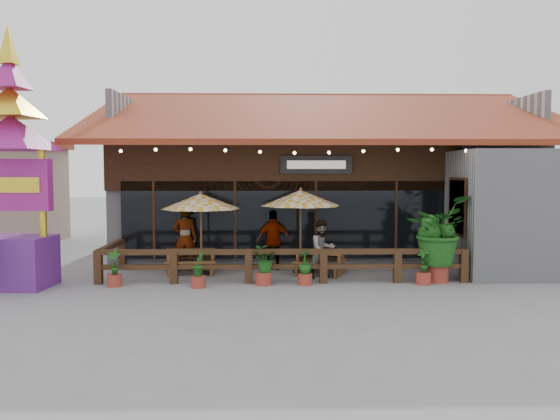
{
  "coord_description": "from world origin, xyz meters",
  "views": [
    {
      "loc": [
        -1.98,
        -14.95,
        2.98
      ],
      "look_at": [
        -1.62,
        1.5,
        1.83
      ],
      "focal_mm": 35.0,
      "sensor_mm": 36.0,
      "label": 1
    }
  ],
  "objects_px": {
    "picnic_table_left": "(191,257)",
    "picnic_table_right": "(321,259)",
    "umbrella_right": "(301,198)",
    "tropical_plant": "(437,233)",
    "thai_sign_tower": "(11,140)",
    "umbrella_left": "(201,202)"
  },
  "relations": [
    {
      "from": "picnic_table_left",
      "to": "picnic_table_right",
      "type": "height_order",
      "value": "picnic_table_left"
    },
    {
      "from": "umbrella_right",
      "to": "tropical_plant",
      "type": "relative_size",
      "value": 1.14
    },
    {
      "from": "thai_sign_tower",
      "to": "tropical_plant",
      "type": "bearing_deg",
      "value": 2.56
    },
    {
      "from": "umbrella_left",
      "to": "picnic_table_right",
      "type": "xyz_separation_m",
      "value": [
        3.47,
        -0.12,
        -1.67
      ]
    },
    {
      "from": "umbrella_left",
      "to": "tropical_plant",
      "type": "height_order",
      "value": "umbrella_left"
    },
    {
      "from": "tropical_plant",
      "to": "umbrella_right",
      "type": "bearing_deg",
      "value": 158.74
    },
    {
      "from": "umbrella_left",
      "to": "umbrella_right",
      "type": "distance_m",
      "value": 2.91
    },
    {
      "from": "umbrella_right",
      "to": "picnic_table_right",
      "type": "height_order",
      "value": "umbrella_right"
    },
    {
      "from": "picnic_table_left",
      "to": "umbrella_right",
      "type": "bearing_deg",
      "value": 0.69
    },
    {
      "from": "umbrella_left",
      "to": "thai_sign_tower",
      "type": "xyz_separation_m",
      "value": [
        -4.57,
        -1.73,
        1.67
      ]
    },
    {
      "from": "umbrella_left",
      "to": "picnic_table_left",
      "type": "height_order",
      "value": "umbrella_left"
    },
    {
      "from": "umbrella_right",
      "to": "thai_sign_tower",
      "type": "relative_size",
      "value": 0.37
    },
    {
      "from": "umbrella_left",
      "to": "thai_sign_tower",
      "type": "relative_size",
      "value": 0.37
    },
    {
      "from": "picnic_table_left",
      "to": "picnic_table_right",
      "type": "bearing_deg",
      "value": -3.88
    },
    {
      "from": "umbrella_right",
      "to": "thai_sign_tower",
      "type": "height_order",
      "value": "thai_sign_tower"
    },
    {
      "from": "umbrella_right",
      "to": "thai_sign_tower",
      "type": "distance_m",
      "value": 7.87
    },
    {
      "from": "picnic_table_right",
      "to": "thai_sign_tower",
      "type": "xyz_separation_m",
      "value": [
        -8.04,
        -1.61,
        3.34
      ]
    },
    {
      "from": "umbrella_left",
      "to": "thai_sign_tower",
      "type": "distance_m",
      "value": 5.16
    },
    {
      "from": "thai_sign_tower",
      "to": "picnic_table_left",
      "type": "bearing_deg",
      "value": 23.79
    },
    {
      "from": "thai_sign_tower",
      "to": "tropical_plant",
      "type": "xyz_separation_m",
      "value": [
        11.1,
        0.5,
        -2.45
      ]
    },
    {
      "from": "umbrella_left",
      "to": "picnic_table_left",
      "type": "distance_m",
      "value": 1.69
    },
    {
      "from": "umbrella_right",
      "to": "picnic_table_left",
      "type": "relative_size",
      "value": 1.71
    }
  ]
}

